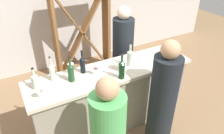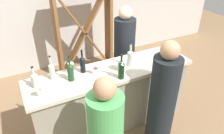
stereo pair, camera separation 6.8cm
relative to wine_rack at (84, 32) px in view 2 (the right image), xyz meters
name	(u,v)px [view 2 (the right image)]	position (x,y,z in m)	size (l,w,h in m)	color
ground_plane	(112,123)	(-0.21, -1.65, -0.89)	(12.00, 12.00, 0.00)	#846647
back_wall	(63,1)	(-0.21, 0.55, 0.51)	(8.00, 0.10, 2.80)	#BCB7B2
bar_counter	(112,98)	(-0.21, -1.65, -0.39)	(2.31, 0.60, 0.99)	gray
wine_rack	(84,32)	(0.00, 0.00, 0.00)	(1.14, 0.28, 1.77)	brown
wine_bottle_leftmost_clear_pale	(35,80)	(-1.19, -1.58, 0.21)	(0.08, 0.08, 0.28)	#B7C6B2
wine_bottle_second_left_clear_pale	(52,70)	(-0.97, -1.50, 0.23)	(0.07, 0.07, 0.33)	#B7C6B2
wine_bottle_center_olive_green	(70,71)	(-0.77, -1.63, 0.23)	(0.08, 0.08, 0.34)	#193D1E
wine_bottle_second_right_near_black	(83,64)	(-0.57, -1.51, 0.23)	(0.07, 0.07, 0.33)	black
wine_bottle_rightmost_dark_green	(121,69)	(-0.19, -1.87, 0.23)	(0.08, 0.08, 0.34)	black
wine_bottle_far_right_clear_pale	(130,57)	(0.07, -1.65, 0.23)	(0.08, 0.08, 0.34)	#B7C6B2
wine_glass_near_left	(41,90)	(-1.17, -1.83, 0.22)	(0.08, 0.08, 0.17)	white
wine_glass_near_center	(96,68)	(-0.45, -1.65, 0.21)	(0.07, 0.07, 0.16)	white
wine_glass_near_right	(71,66)	(-0.72, -1.49, 0.22)	(0.08, 0.08, 0.16)	white
water_pitcher	(122,65)	(-0.10, -1.71, 0.19)	(0.12, 0.12, 0.17)	silver
person_center_guest	(162,101)	(0.22, -2.23, -0.16)	(0.36, 0.36, 1.57)	black
person_right_guest	(124,56)	(0.34, -1.01, -0.13)	(0.39, 0.39, 1.62)	black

